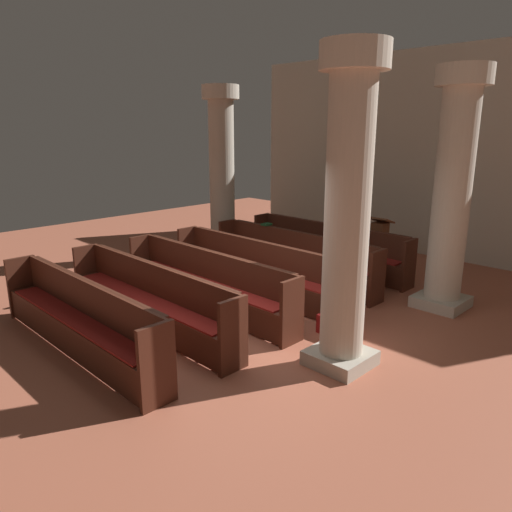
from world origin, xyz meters
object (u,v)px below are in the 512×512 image
object	(u,v)px
pillar_aisle_side	(453,188)
kneeler_box_red	(334,325)
pew_row_4	(149,296)
lectern	(379,246)
pew_row_1	(293,256)
hymn_book	(266,224)
pew_row_2	(253,267)
pew_row_5	(78,316)
pillar_aisle_rear	(347,210)
pew_row_3	(206,280)
pew_row_0	(327,246)
pillar_far_side	(222,169)

from	to	relation	value
pillar_aisle_side	kneeler_box_red	distance (m)	2.85
pew_row_4	lectern	size ratio (longest dim) A/B	3.44
pew_row_1	hymn_book	size ratio (longest dim) A/B	18.22
pew_row_2	pew_row_5	distance (m)	3.19
pillar_aisle_side	pillar_aisle_rear	xyz separation A→B (m)	(0.00, -2.81, -0.00)
pew_row_1	lectern	size ratio (longest dim) A/B	3.44
pew_row_3	hymn_book	distance (m)	2.51
pew_row_0	pillar_aisle_side	bearing A→B (deg)	-8.81
pew_row_3	pew_row_4	xyz separation A→B (m)	(0.00, -1.06, 0.00)
lectern	pew_row_0	bearing A→B (deg)	-127.20
pew_row_4	hymn_book	bearing A→B (deg)	104.54
pew_row_5	pillar_aisle_side	world-z (taller)	pillar_aisle_side
hymn_book	pew_row_3	bearing A→B (deg)	-69.26
pew_row_4	lectern	bearing A→B (deg)	82.54
pew_row_2	pew_row_1	bearing A→B (deg)	90.00
pew_row_0	pew_row_1	xyz separation A→B (m)	(0.00, -1.06, 0.00)
pillar_far_side	pew_row_4	bearing A→B (deg)	-55.05
pew_row_4	kneeler_box_red	distance (m)	2.69
pew_row_3	lectern	bearing A→B (deg)	80.62
pew_row_5	pillar_far_side	xyz separation A→B (m)	(-2.58, 4.76, 1.45)
pew_row_1	pew_row_5	distance (m)	4.25
pew_row_5	kneeler_box_red	size ratio (longest dim) A/B	8.50
lectern	pillar_aisle_rear	bearing A→B (deg)	-64.49
pillar_far_side	pillar_aisle_rear	bearing A→B (deg)	-27.05
pew_row_0	pew_row_3	distance (m)	3.19
pew_row_0	hymn_book	bearing A→B (deg)	-134.94
pew_row_4	pew_row_5	bearing A→B (deg)	-90.00
pew_row_3	pew_row_4	distance (m)	1.06
pew_row_5	hymn_book	world-z (taller)	hymn_book
hymn_book	pew_row_4	bearing A→B (deg)	-75.46
pew_row_1	pew_row_3	bearing A→B (deg)	-90.00
pillar_far_side	hymn_book	xyz separation A→B (m)	(1.71, -0.32, -0.99)
pillar_aisle_side	pillar_aisle_rear	distance (m)	2.81
pillar_aisle_rear	hymn_book	world-z (taller)	pillar_aisle_rear
hymn_book	pillar_far_side	bearing A→B (deg)	169.39
pillar_aisle_side	pillar_far_side	world-z (taller)	same
pillar_aisle_side	kneeler_box_red	bearing A→B (deg)	-105.55
pew_row_2	hymn_book	bearing A→B (deg)	125.03
pillar_aisle_rear	pew_row_4	bearing A→B (deg)	-158.60
pew_row_5	pillar_aisle_rear	size ratio (longest dim) A/B	1.00
lectern	kneeler_box_red	distance (m)	3.70
pillar_aisle_rear	kneeler_box_red	bearing A→B (deg)	130.86
pew_row_2	pew_row_3	world-z (taller)	same
pillar_aisle_side	lectern	xyz separation A→B (m)	(-1.96, 1.29, -1.48)
pillar_far_side	hymn_book	bearing A→B (deg)	-10.61
pillar_far_side	pillar_aisle_rear	xyz separation A→B (m)	(5.21, -2.66, -0.00)
pew_row_2	pew_row_4	distance (m)	2.13
pillar_aisle_rear	lectern	world-z (taller)	pillar_aisle_rear
pillar_aisle_rear	lectern	distance (m)	4.79
kneeler_box_red	hymn_book	bearing A→B (deg)	150.36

